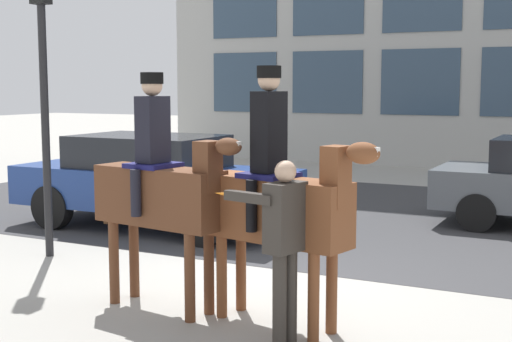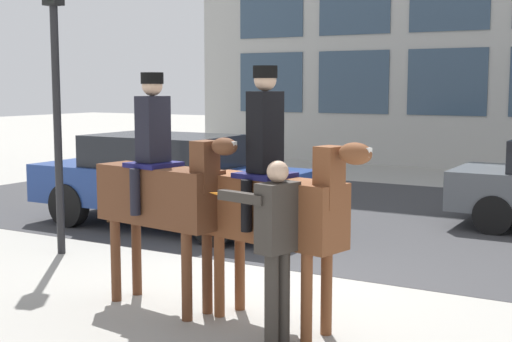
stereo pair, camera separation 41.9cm
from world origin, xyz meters
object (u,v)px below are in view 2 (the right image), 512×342
object	(u,v)px
mounted_horse_lead	(161,189)
traffic_light	(54,55)
mounted_horse_companion	(274,201)
street_car_near_lane	(167,178)
pedestrian_bystander	(276,237)

from	to	relation	value
mounted_horse_lead	traffic_light	world-z (taller)	traffic_light
mounted_horse_companion	traffic_light	xyz separation A→B (m)	(-4.10, 1.19, 1.54)
street_car_near_lane	pedestrian_bystander	bearing A→B (deg)	-43.33
mounted_horse_lead	pedestrian_bystander	bearing A→B (deg)	-5.19
traffic_light	mounted_horse_companion	bearing A→B (deg)	-16.18
mounted_horse_companion	traffic_light	size ratio (longest dim) A/B	0.61
traffic_light	mounted_horse_lead	bearing A→B (deg)	-24.42
mounted_horse_companion	street_car_near_lane	size ratio (longest dim) A/B	0.54
mounted_horse_lead	street_car_near_lane	bearing A→B (deg)	134.51
mounted_horse_companion	street_car_near_lane	bearing A→B (deg)	150.54
pedestrian_bystander	mounted_horse_companion	bearing A→B (deg)	-46.43
traffic_light	pedestrian_bystander	bearing A→B (deg)	-20.63
mounted_horse_companion	traffic_light	distance (m)	4.54
mounted_horse_lead	mounted_horse_companion	bearing A→B (deg)	11.40
pedestrian_bystander	traffic_light	distance (m)	5.00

